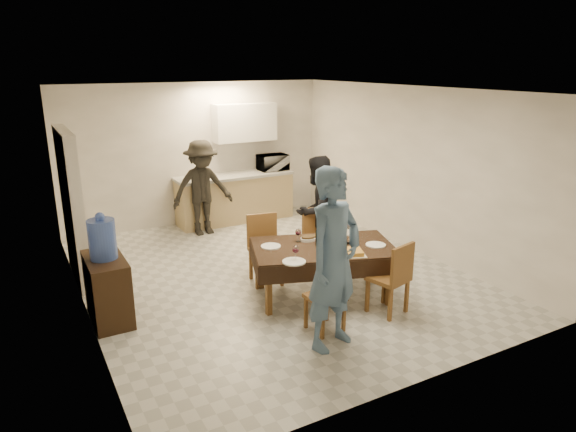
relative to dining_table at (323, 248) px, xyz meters
The scene contains 33 objects.
floor 1.19m from the dining_table, 106.05° to the left, with size 5.00×6.00×0.02m, color silver.
ceiling 2.18m from the dining_table, 106.05° to the left, with size 5.00×6.00×0.02m, color white.
wall_back 4.01m from the dining_table, 93.97° to the left, with size 5.00×0.02×2.60m, color white.
wall_front 2.16m from the dining_table, 97.63° to the right, with size 5.00×0.02×2.60m, color white.
wall_left 3.00m from the dining_table, 161.04° to the left, with size 0.02×6.00×2.60m, color white.
wall_right 2.50m from the dining_table, 23.19° to the left, with size 0.02×6.00×2.60m, color white.
stub_partition 3.47m from the dining_table, 141.37° to the left, with size 0.15×1.40×2.10m, color beige.
kitchen_base_cabinet 3.66m from the dining_table, 84.88° to the left, with size 2.20×0.60×0.86m, color tan.
kitchen_worktop 3.65m from the dining_table, 84.88° to the left, with size 2.24×0.64×0.05m, color #A5A5A0.
upper_cabinet 4.00m from the dining_table, 80.59° to the left, with size 1.20×0.34×0.70m, color white.
dining_table is the anchor object (origin of this frame).
chair_near_left 0.96m from the dining_table, 118.49° to the right, with size 0.41×0.42×0.45m.
chair_near_right 0.96m from the dining_table, 61.73° to the right, with size 0.51×0.51×0.49m.
chair_far_left 0.80m from the dining_table, 124.27° to the left, with size 0.50×0.50×0.51m.
chair_far_right 0.81m from the dining_table, 55.83° to the left, with size 0.42×0.42×0.50m.
console 2.66m from the dining_table, 164.92° to the left, with size 0.42×0.84×0.78m, color #321E10.
water_jug 2.67m from the dining_table, 164.92° to the left, with size 0.31×0.31×0.46m, color #4769D3.
wine_bottle 0.19m from the dining_table, 135.00° to the left, with size 0.07×0.07×0.29m, color black, non-canonical shape.
water_pitcher 0.38m from the dining_table, ahead, with size 0.14×0.14×0.21m, color white.
savoury_tart 0.40m from the dining_table, 75.26° to the right, with size 0.42×0.32×0.05m, color gold.
salad_bowl 0.36m from the dining_table, 30.96° to the left, with size 0.19×0.19×0.07m, color white.
mushroom_dish 0.29m from the dining_table, 100.12° to the left, with size 0.22×0.22×0.04m, color white.
wine_glass_a 0.62m from the dining_table, 155.56° to the right, with size 0.08×0.08×0.19m, color white, non-canonical shape.
wine_glass_b 0.62m from the dining_table, 24.44° to the left, with size 0.08×0.08×0.18m, color white, non-canonical shape.
wine_glass_c 0.38m from the dining_table, 123.69° to the left, with size 0.08×0.08×0.18m, color white, non-canonical shape.
plate_near_left 0.67m from the dining_table, 153.43° to the right, with size 0.28×0.28×0.02m, color white.
plate_near_right 0.67m from the dining_table, 26.57° to the right, with size 0.26×0.26×0.01m, color white.
plate_far_left 0.67m from the dining_table, 153.43° to the left, with size 0.25×0.25×0.01m, color white.
plate_far_right 0.67m from the dining_table, 26.57° to the left, with size 0.24×0.24×0.01m, color white.
microwave 3.83m from the dining_table, 72.50° to the left, with size 0.55×0.38×0.31m, color white.
person_near 1.23m from the dining_table, 117.65° to the right, with size 0.72×0.47×1.96m, color slate.
person_far 1.20m from the dining_table, 62.35° to the left, with size 0.80×0.62×1.64m, color black.
person_kitchen 3.22m from the dining_table, 98.47° to the left, with size 1.08×0.62×1.67m, color black.
Camera 1 is at (-3.08, -6.12, 2.95)m, focal length 32.00 mm.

